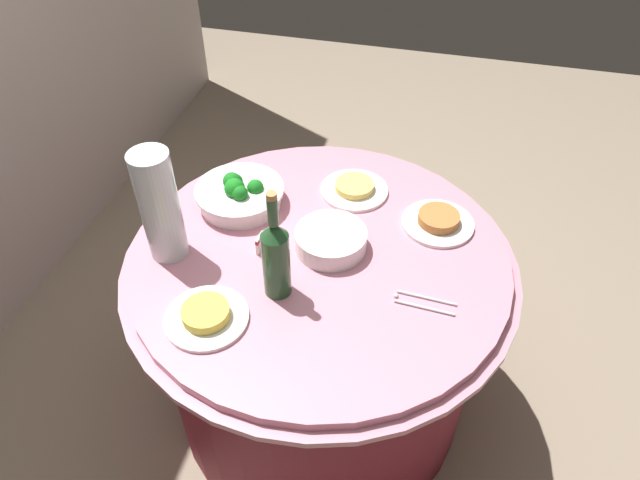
{
  "coord_description": "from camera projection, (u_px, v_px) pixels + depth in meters",
  "views": [
    {
      "loc": [
        -1.18,
        -0.3,
        1.92
      ],
      "look_at": [
        0.0,
        0.0,
        0.79
      ],
      "focal_mm": 32.77,
      "sensor_mm": 36.0,
      "label": 1
    }
  ],
  "objects": [
    {
      "name": "food_plate_fried_egg",
      "position": [
        206.0,
        316.0,
        1.5
      ],
      "size": [
        0.22,
        0.22,
        0.04
      ],
      "color": "white",
      "rests_on": "buffet_table"
    },
    {
      "name": "wine_bottle",
      "position": [
        276.0,
        256.0,
        1.5
      ],
      "size": [
        0.07,
        0.07,
        0.34
      ],
      "color": "#234D28",
      "rests_on": "buffet_table"
    },
    {
      "name": "buffet_table",
      "position": [
        320.0,
        331.0,
        1.95
      ],
      "size": [
        1.16,
        1.16,
        0.74
      ],
      "color": "maroon",
      "rests_on": "ground_plane"
    },
    {
      "name": "label_placard_front",
      "position": [
        260.0,
        242.0,
        1.68
      ],
      "size": [
        0.05,
        0.01,
        0.05
      ],
      "color": "white",
      "rests_on": "buffet_table"
    },
    {
      "name": "broccoli_bowl",
      "position": [
        240.0,
        194.0,
        1.83
      ],
      "size": [
        0.28,
        0.28,
        0.11
      ],
      "color": "white",
      "rests_on": "buffet_table"
    },
    {
      "name": "food_plate_peanuts",
      "position": [
        438.0,
        221.0,
        1.78
      ],
      "size": [
        0.22,
        0.22,
        0.04
      ],
      "color": "white",
      "rests_on": "buffet_table"
    },
    {
      "name": "ground_plane",
      "position": [
        320.0,
        393.0,
        2.2
      ],
      "size": [
        6.0,
        6.0,
        0.0
      ],
      "primitive_type": "plane",
      "color": "gray"
    },
    {
      "name": "decorative_fruit_vase",
      "position": [
        160.0,
        209.0,
        1.59
      ],
      "size": [
        0.11,
        0.11,
        0.34
      ],
      "color": "silver",
      "rests_on": "buffet_table"
    },
    {
      "name": "food_plate_noodles",
      "position": [
        354.0,
        189.0,
        1.9
      ],
      "size": [
        0.22,
        0.22,
        0.03
      ],
      "color": "white",
      "rests_on": "buffet_table"
    },
    {
      "name": "plate_stack",
      "position": [
        331.0,
        240.0,
        1.69
      ],
      "size": [
        0.21,
        0.21,
        0.06
      ],
      "color": "white",
      "rests_on": "buffet_table"
    },
    {
      "name": "serving_tongs",
      "position": [
        423.0,
        302.0,
        1.55
      ],
      "size": [
        0.05,
        0.17,
        0.01
      ],
      "color": "silver",
      "rests_on": "buffet_table"
    }
  ]
}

